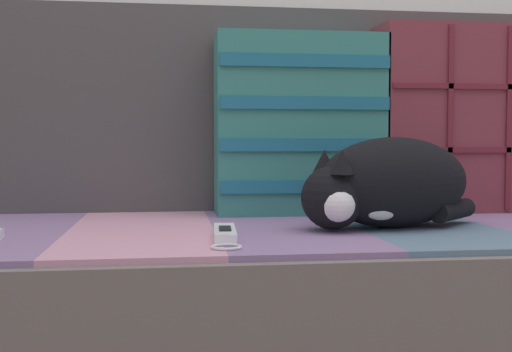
% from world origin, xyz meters
% --- Properties ---
extents(couch, '(1.72, 0.78, 0.42)m').
position_xyz_m(couch, '(-0.00, 0.16, 0.21)').
color(couch, gray).
rests_on(couch, ground_plane).
extents(sofa_backrest, '(1.69, 0.14, 0.48)m').
position_xyz_m(sofa_backrest, '(0.00, 0.48, 0.67)').
color(sofa_backrest, '#474242').
rests_on(sofa_backrest, couch).
extents(throw_pillow_quilted, '(0.43, 0.14, 0.44)m').
position_xyz_m(throw_pillow_quilted, '(0.35, 0.33, 0.64)').
color(throw_pillow_quilted, brown).
rests_on(throw_pillow_quilted, couch).
extents(throw_pillow_striped, '(0.38, 0.14, 0.41)m').
position_xyz_m(throw_pillow_striped, '(-0.05, 0.33, 0.63)').
color(throw_pillow_striped, '#337A70').
rests_on(throw_pillow_striped, couch).
extents(sleeping_cat, '(0.38, 0.25, 0.17)m').
position_xyz_m(sleeping_cat, '(0.05, 0.06, 0.50)').
color(sleeping_cat, black).
rests_on(sleeping_cat, couch).
extents(game_remote_near, '(0.06, 0.20, 0.02)m').
position_xyz_m(game_remote_near, '(-0.26, -0.04, 0.43)').
color(game_remote_near, white).
rests_on(game_remote_near, couch).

